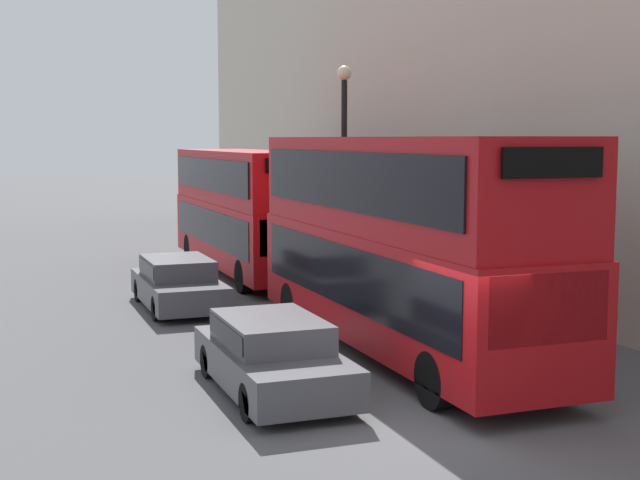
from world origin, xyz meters
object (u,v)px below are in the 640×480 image
bus_leading (400,236)px  bus_second_in_queue (246,206)px  car_dark_sedan (272,353)px  car_hatchback (178,282)px

bus_leading → bus_second_in_queue: size_ratio=1.01×
bus_second_in_queue → car_dark_sedan: size_ratio=2.39×
bus_second_in_queue → car_hatchback: size_ratio=2.39×
bus_second_in_queue → car_dark_sedan: (-3.40, -13.90, -1.57)m
car_hatchback → bus_leading: bearing=-62.8°
bus_leading → car_hatchback: (-3.40, 6.63, -1.79)m
car_hatchback → car_dark_sedan: bearing=-90.0°
bus_leading → bus_second_in_queue: bearing=90.0°
bus_second_in_queue → bus_leading: bearing=-90.0°
car_dark_sedan → car_hatchback: bearing=90.0°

